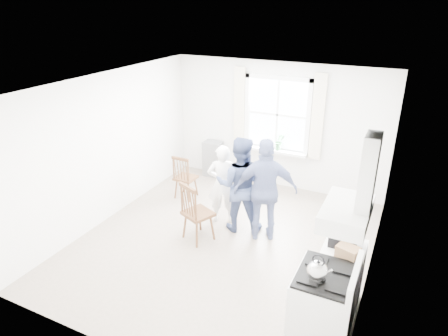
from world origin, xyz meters
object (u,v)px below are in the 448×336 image
at_px(gas_stove, 323,308).
at_px(windsor_chair_a, 183,173).
at_px(person_left, 222,184).
at_px(person_mid, 240,185).
at_px(windsor_chair_b, 192,207).
at_px(stereo_stack, 344,234).
at_px(person_right, 266,190).
at_px(low_cabinet, 341,276).

xyz_separation_m(gas_stove, windsor_chair_a, (-3.31, 2.38, 0.08)).
distance_m(person_left, person_mid, 0.40).
bearing_deg(person_mid, person_left, -33.11).
xyz_separation_m(windsor_chair_a, person_mid, (1.44, -0.51, 0.28)).
relative_size(gas_stove, windsor_chair_b, 1.08).
relative_size(stereo_stack, windsor_chair_a, 0.38).
relative_size(person_mid, person_right, 0.96).
bearing_deg(windsor_chair_a, low_cabinet, -26.51).
height_order(gas_stove, windsor_chair_a, gas_stove).
xyz_separation_m(person_left, person_mid, (0.37, -0.10, 0.11)).
bearing_deg(low_cabinet, person_mid, 148.85).
bearing_deg(low_cabinet, stereo_stack, 127.86).
height_order(windsor_chair_a, person_mid, person_mid).
relative_size(gas_stove, stereo_stack, 3.19).
distance_m(windsor_chair_a, person_mid, 1.56).
bearing_deg(low_cabinet, windsor_chair_a, 153.49).
height_order(person_mid, person_right, person_right).
bearing_deg(person_right, windsor_chair_b, 7.72).
relative_size(gas_stove, windsor_chair_a, 1.21).
xyz_separation_m(gas_stove, person_left, (-2.24, 1.97, 0.24)).
bearing_deg(windsor_chair_b, person_left, 79.59).
bearing_deg(gas_stove, person_left, 138.65).
distance_m(windsor_chair_a, windsor_chair_b, 1.53).
height_order(low_cabinet, windsor_chair_b, windsor_chair_b).
height_order(windsor_chair_a, person_right, person_right).
xyz_separation_m(low_cabinet, person_right, (-1.44, 1.09, 0.42)).
bearing_deg(stereo_stack, low_cabinet, -52.14).
height_order(person_left, person_mid, person_mid).
height_order(stereo_stack, windsor_chair_a, stereo_stack).
distance_m(windsor_chair_a, person_right, 2.05).
bearing_deg(person_right, person_mid, -33.53).
bearing_deg(low_cabinet, windsor_chair_b, 169.28).
height_order(gas_stove, low_cabinet, gas_stove).
distance_m(stereo_stack, person_mid, 2.22).
distance_m(gas_stove, windsor_chair_b, 2.66).
height_order(stereo_stack, person_mid, person_mid).
bearing_deg(low_cabinet, person_right, 143.02).
xyz_separation_m(stereo_stack, windsor_chair_a, (-3.34, 1.64, -0.49)).
bearing_deg(stereo_stack, windsor_chair_b, 170.16).
distance_m(stereo_stack, windsor_chair_b, 2.49).
height_order(windsor_chair_a, person_left, person_left).
xyz_separation_m(gas_stove, windsor_chair_b, (-2.38, 1.16, 0.15)).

